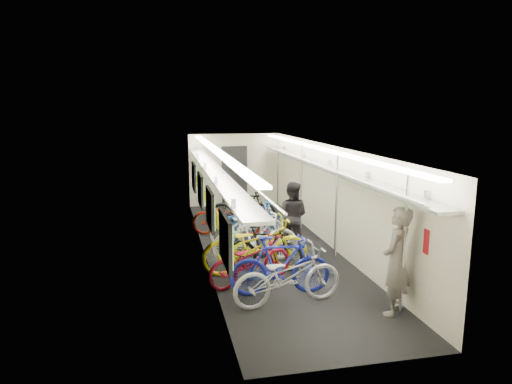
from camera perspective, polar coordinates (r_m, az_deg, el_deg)
name	(u,v)px	position (r m, az deg, el deg)	size (l,w,h in m)	color
train_car_shell	(247,175)	(11.00, -1.08, 2.11)	(10.00, 10.00, 10.00)	black
bicycle_0	(288,276)	(7.76, 3.99, -10.43)	(0.67, 1.91, 1.00)	silver
bicycle_1	(280,265)	(8.11, 3.03, -9.15)	(0.51, 1.81, 1.09)	#1C26AA
bicycle_2	(251,260)	(8.59, -0.68, -8.54)	(0.62, 1.77, 0.93)	maroon
bicycle_3	(265,248)	(9.31, 1.19, -7.02)	(0.44, 1.54, 0.93)	black
bicycle_4	(256,246)	(9.13, -0.04, -6.71)	(0.75, 2.16, 1.14)	yellow
bicycle_5	(256,237)	(9.77, -0.03, -5.61)	(0.52, 1.85, 1.11)	white
bicycle_6	(247,226)	(10.96, -1.08, -4.23)	(0.63, 1.82, 0.95)	#B7B6BB
bicycle_7	(253,220)	(11.27, -0.37, -3.55)	(0.49, 1.75, 1.05)	#1B4EA5
bicycle_8	(227,217)	(11.82, -3.68, -3.14)	(0.63, 1.81, 0.95)	#A02211
bicycle_9	(243,209)	(12.37, -1.68, -2.09)	(0.53, 1.87, 1.13)	black
passenger_near	(396,261)	(7.63, 17.15, -8.25)	(0.64, 0.42, 1.76)	slate
passenger_mid	(292,216)	(10.57, 4.46, -2.99)	(0.78, 0.61, 1.60)	black
backpack	(434,241)	(7.44, 21.33, -5.77)	(0.26, 0.14, 0.38)	#A3101A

